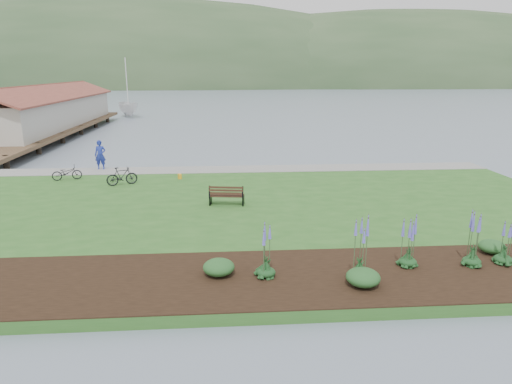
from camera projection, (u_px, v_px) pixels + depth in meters
ground at (241, 204)px, 24.37m from camera, size 600.00×600.00×0.00m
lawn at (243, 212)px, 22.39m from camera, size 34.00×20.00×0.40m
shoreline_path at (237, 169)px, 30.91m from camera, size 34.00×2.20×0.03m
garden_bed at (344, 275)px, 15.03m from camera, size 24.00×4.40×0.04m
far_hillside at (273, 86)px, 189.45m from camera, size 580.00×80.00×38.00m
pier_pavilion at (44, 111)px, 48.80m from camera, size 8.00×36.00×5.40m
park_bench at (227, 195)px, 22.64m from camera, size 1.78×0.92×1.06m
person at (100, 153)px, 30.55m from camera, size 0.86×0.60×2.33m
bicycle_a at (67, 173)px, 27.84m from camera, size 1.09×1.83×0.90m
bicycle_b at (122, 176)px, 26.60m from camera, size 1.15×1.84×1.07m
sailboat at (129, 117)px, 68.87m from camera, size 13.81×13.91×27.41m
pannier at (180, 176)px, 28.22m from camera, size 0.27×0.33×0.30m
echium_0 at (361, 250)px, 14.48m from camera, size 0.62×0.62×2.39m
echium_1 at (409, 242)px, 15.44m from camera, size 0.62×0.62×2.02m
echium_2 at (474, 243)px, 15.49m from camera, size 0.62×0.62×2.03m
echium_3 at (505, 244)px, 15.68m from camera, size 0.62×0.62×1.92m
echium_4 at (266, 252)px, 14.64m from camera, size 0.62×0.62×2.22m
shrub_0 at (219, 267)px, 14.93m from camera, size 1.04×1.04×0.52m
shrub_1 at (363, 277)px, 14.19m from camera, size 1.07×1.07×0.54m
shrub_2 at (492, 247)px, 16.72m from camera, size 0.96×0.96×0.48m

